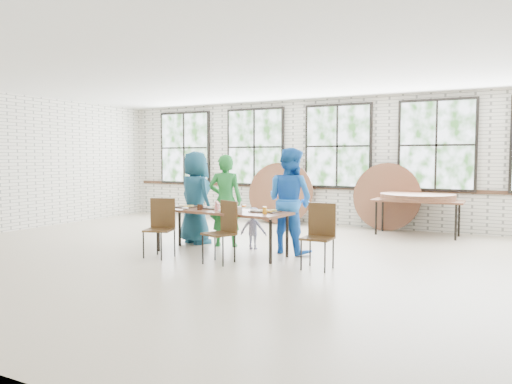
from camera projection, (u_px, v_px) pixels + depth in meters
room at (338, 148)px, 11.66m from camera, size 12.00×12.00×12.00m
dining_table at (221, 213)px, 8.31m from camera, size 2.46×1.02×0.74m
chair_near_left at (161, 223)px, 8.10m from camera, size 0.53×0.52×0.95m
chair_near_right at (224, 226)px, 7.65m from camera, size 0.55×0.54×0.95m
chair_spare at (320, 230)px, 7.26m from camera, size 0.43×0.42×0.95m
adult_teal at (196, 198)px, 9.33m from camera, size 0.99×0.83×1.73m
adult_green at (225, 201)px, 9.02m from camera, size 0.72×0.60×1.67m
toddler at (253, 228)px, 8.78m from camera, size 0.52×0.37×0.74m
adult_blue at (290, 201)px, 8.41m from camera, size 1.00×0.86×1.78m
storage_table at (417, 203)px, 10.27m from camera, size 1.83×0.81×0.74m
tabletop_clutter at (224, 209)px, 8.22m from camera, size 2.06×0.60×0.11m
round_tops_stacked at (418, 197)px, 10.26m from camera, size 1.50×1.50×0.13m
round_tops_leaning at (313, 195)px, 11.78m from camera, size 4.21×0.44×1.50m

